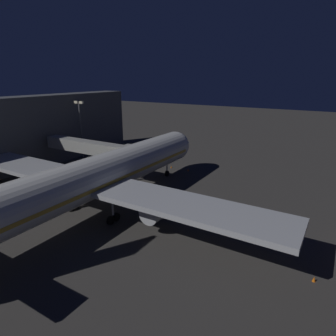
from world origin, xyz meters
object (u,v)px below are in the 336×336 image
object	(u,v)px
apron_floodlight_mast	(81,125)
traffic_cone_nose_port	(188,170)
traffic_cone_nose_starboard	(171,167)
jet_bridge	(96,148)
traffic_cone_wingtip_svc_side	(314,279)
airliner_at_gate	(88,180)

from	to	relation	value
apron_floodlight_mast	traffic_cone_nose_port	world-z (taller)	apron_floodlight_mast
traffic_cone_nose_starboard	apron_floodlight_mast	bearing A→B (deg)	12.13
jet_bridge	apron_floodlight_mast	distance (m)	14.98
jet_bridge	traffic_cone_nose_port	size ratio (longest dim) A/B	44.53
jet_bridge	traffic_cone_wingtip_svc_side	bearing A→B (deg)	162.88
apron_floodlight_mast	traffic_cone_wingtip_svc_side	distance (m)	60.55
jet_bridge	traffic_cone_nose_starboard	distance (m)	17.67
apron_floodlight_mast	traffic_cone_wingtip_svc_side	world-z (taller)	apron_floodlight_mast
jet_bridge	traffic_cone_nose_port	bearing A→B (deg)	-139.91
airliner_at_gate	apron_floodlight_mast	distance (m)	34.10
jet_bridge	traffic_cone_wingtip_svc_side	world-z (taller)	jet_bridge
apron_floodlight_mast	traffic_cone_nose_port	xyz separation A→B (m)	(-27.70, -5.01, -8.39)
airliner_at_gate	traffic_cone_nose_starboard	distance (m)	28.11
traffic_cone_nose_starboard	jet_bridge	bearing A→B (deg)	49.84
airliner_at_gate	jet_bridge	world-z (taller)	airliner_at_gate
jet_bridge	apron_floodlight_mast	xyz separation A→B (m)	(12.50, -7.78, 2.71)
airliner_at_gate	apron_floodlight_mast	bearing A→B (deg)	-41.37
traffic_cone_nose_port	traffic_cone_nose_starboard	world-z (taller)	same
airliner_at_gate	jet_bridge	xyz separation A→B (m)	(13.00, -14.67, 0.12)
airliner_at_gate	traffic_cone_nose_starboard	world-z (taller)	airliner_at_gate
apron_floodlight_mast	traffic_cone_wingtip_svc_side	size ratio (longest dim) A/B	26.49
airliner_at_gate	apron_floodlight_mast	world-z (taller)	airliner_at_gate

